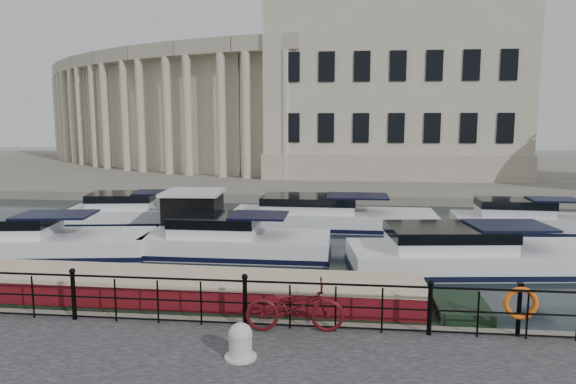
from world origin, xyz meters
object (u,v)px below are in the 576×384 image
at_px(bicycle, 295,306).
at_px(mooring_bollard, 240,342).
at_px(narrowboat, 185,306).
at_px(life_ring_post, 521,304).
at_px(harbour_hut, 194,218).

height_order(bicycle, mooring_bollard, bicycle).
xyz_separation_m(mooring_bollard, narrowboat, (-2.09, 3.06, -0.52)).
bearing_deg(narrowboat, life_ring_post, -9.95).
relative_size(mooring_bollard, life_ring_post, 0.60).
height_order(bicycle, harbour_hut, harbour_hut).
height_order(mooring_bollard, narrowboat, mooring_bollard).
distance_m(bicycle, life_ring_post, 4.76).
xyz_separation_m(mooring_bollard, harbour_hut, (-4.46, 11.94, 0.07)).
height_order(narrowboat, harbour_hut, harbour_hut).
distance_m(life_ring_post, narrowboat, 7.96).
bearing_deg(harbour_hut, mooring_bollard, -72.68).
bearing_deg(mooring_bollard, narrowboat, 124.27).
relative_size(mooring_bollard, harbour_hut, 0.20).
distance_m(mooring_bollard, life_ring_post, 5.91).
bearing_deg(mooring_bollard, harbour_hut, 110.49).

